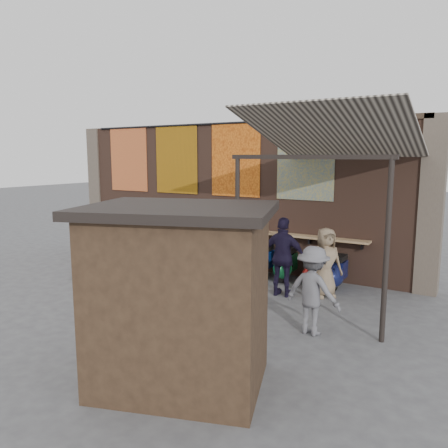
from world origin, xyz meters
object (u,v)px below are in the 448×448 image
Objects in this scene: scooter_stool_0 at (136,245)px; market_stall at (180,301)px; shelf_box at (190,220)px; scooter_stool_6 at (243,261)px; diner_left at (129,229)px; scooter_stool_10 at (338,272)px; scooter_stool_1 at (152,248)px; scooter_stool_3 at (186,251)px; shopper_grey at (313,290)px; scooter_stool_4 at (202,256)px; scooter_stool_8 at (286,264)px; scooter_stool_9 at (313,271)px; shopper_tan at (325,262)px; scooter_stool_2 at (166,251)px; diner_right at (162,235)px; scooter_stool_7 at (263,262)px; shopper_navy at (283,257)px; scooter_stool_5 at (221,258)px.

scooter_stool_0 is 8.05m from market_stall.
shelf_box is 0.75× the size of scooter_stool_6.
scooter_stool_10 is at bearing -17.09° from diner_left.
scooter_stool_3 is (1.29, -0.01, 0.04)m from scooter_stool_1.
scooter_stool_3 is at bearing -22.23° from shopper_grey.
scooter_stool_0 is (-1.92, -0.26, -0.89)m from shelf_box.
scooter_stool_8 is (2.53, 0.05, 0.07)m from scooter_stool_4.
scooter_stool_10 is at bearing 3.76° from scooter_stool_9.
scooter_stool_8 is (3.15, -0.29, -0.84)m from shelf_box.
shopper_grey is at bearing -122.71° from shopper_tan.
market_stall is at bearing -89.43° from scooter_stool_9.
scooter_stool_3 is 5.67m from shopper_grey.
scooter_stool_6 is at bearing -17.17° from diner_left.
scooter_stool_8 is 0.72m from scooter_stool_9.
scooter_stool_2 is 3.79m from scooter_stool_8.
scooter_stool_8 is (3.14, -0.02, 0.03)m from scooter_stool_3.
diner_right is (-0.82, -0.30, -0.47)m from shelf_box.
scooter_stool_0 is 0.87× the size of scooter_stool_7.
shopper_tan reaches higher than scooter_stool_8.
scooter_stool_4 is at bearing -24.28° from shopper_navy.
scooter_stool_3 is at bearing 178.58° from scooter_stool_7.
diner_right is (-5.27, -0.01, 0.39)m from scooter_stool_10.
scooter_stool_4 is 0.41× the size of diner_left.
shopper_navy is at bearing -18.96° from scooter_stool_3.
scooter_stool_5 is 0.41× the size of shopper_navy.
scooter_stool_2 is at bearing -179.01° from scooter_stool_5.
scooter_stool_4 is 1.01× the size of scooter_stool_9.
scooter_stool_0 is 5.66m from shopper_navy.
scooter_stool_3 is (1.93, -0.01, 0.03)m from scooter_stool_0.
scooter_stool_6 is 4.02m from diner_left.
scooter_stool_7 reaches higher than scooter_stool_1.
shopper_grey reaches higher than scooter_stool_5.
scooter_stool_8 is 1.30m from scooter_stool_10.
diner_right reaches higher than scooter_stool_2.
scooter_stool_2 is at bearing -180.00° from scooter_stool_4.
scooter_stool_4 is at bearing 0.00° from scooter_stool_2.
diner_left reaches higher than scooter_stool_1.
shopper_tan reaches higher than shelf_box.
scooter_stool_3 reaches higher than scooter_stool_6.
diner_right is (0.45, -0.04, 0.44)m from scooter_stool_1.
scooter_stool_0 is 1.06× the size of scooter_stool_9.
shopper_navy is 1.14× the size of shopper_tan.
scooter_stool_6 is at bearing 1.10° from scooter_stool_4.
diner_right is 0.88× the size of shopper_navy.
scooter_stool_0 is 1.28m from scooter_stool_2.
scooter_stool_5 is 2.62m from scooter_stool_9.
diner_right reaches higher than scooter_stool_3.
shelf_box is 0.35× the size of shopper_grey.
scooter_stool_10 reaches higher than scooter_stool_4.
scooter_stool_3 is 0.62m from scooter_stool_4.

